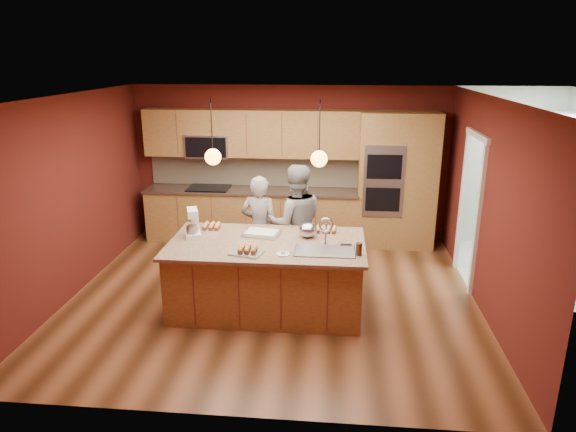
# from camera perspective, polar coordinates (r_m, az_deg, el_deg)

# --- Properties ---
(floor) EXTENTS (5.50, 5.50, 0.00)m
(floor) POSITION_cam_1_polar(r_m,az_deg,el_deg) (7.19, -1.65, -8.84)
(floor) COLOR #452611
(floor) RESTS_ON ground
(ceiling) EXTENTS (5.50, 5.50, 0.00)m
(ceiling) POSITION_cam_1_polar(r_m,az_deg,el_deg) (6.46, -1.86, 13.13)
(ceiling) COLOR white
(ceiling) RESTS_ON ground
(wall_back) EXTENTS (5.50, 0.00, 5.50)m
(wall_back) POSITION_cam_1_polar(r_m,az_deg,el_deg) (9.12, 0.19, 5.87)
(wall_back) COLOR #4F1712
(wall_back) RESTS_ON ground
(wall_front) EXTENTS (5.50, 0.00, 5.50)m
(wall_front) POSITION_cam_1_polar(r_m,az_deg,el_deg) (4.39, -5.80, -7.46)
(wall_front) COLOR #4F1712
(wall_front) RESTS_ON ground
(wall_left) EXTENTS (0.00, 5.00, 5.00)m
(wall_left) POSITION_cam_1_polar(r_m,az_deg,el_deg) (7.55, -22.96, 1.97)
(wall_left) COLOR #4F1712
(wall_left) RESTS_ON ground
(wall_right) EXTENTS (0.00, 5.00, 5.00)m
(wall_right) POSITION_cam_1_polar(r_m,az_deg,el_deg) (6.93, 21.43, 0.86)
(wall_right) COLOR #4F1712
(wall_right) RESTS_ON ground
(cabinet_run) EXTENTS (3.74, 0.64, 2.30)m
(cabinet_run) POSITION_cam_1_polar(r_m,az_deg,el_deg) (9.04, -4.26, 3.34)
(cabinet_run) COLOR brown
(cabinet_run) RESTS_ON floor
(oven_column) EXTENTS (1.30, 0.62, 2.30)m
(oven_column) POSITION_cam_1_polar(r_m,az_deg,el_deg) (8.89, 11.96, 3.86)
(oven_column) COLOR brown
(oven_column) RESTS_ON floor
(doorway_trim) EXTENTS (0.08, 1.11, 2.20)m
(doorway_trim) POSITION_cam_1_polar(r_m,az_deg,el_deg) (7.75, 19.51, 0.43)
(doorway_trim) COLOR silver
(doorway_trim) RESTS_ON wall_right
(pendant_left) EXTENTS (0.20, 0.20, 0.80)m
(pendant_left) POSITION_cam_1_polar(r_m,az_deg,el_deg) (6.36, -8.33, 6.55)
(pendant_left) COLOR black
(pendant_left) RESTS_ON ceiling
(pendant_right) EXTENTS (0.20, 0.20, 0.80)m
(pendant_right) POSITION_cam_1_polar(r_m,az_deg,el_deg) (6.18, 3.48, 6.40)
(pendant_right) COLOR black
(pendant_right) RESTS_ON ceiling
(island) EXTENTS (2.49, 1.39, 1.30)m
(island) POSITION_cam_1_polar(r_m,az_deg,el_deg) (6.69, -2.21, -6.51)
(island) COLOR brown
(island) RESTS_ON floor
(person_left) EXTENTS (0.63, 0.47, 1.55)m
(person_left) POSITION_cam_1_polar(r_m,az_deg,el_deg) (7.49, -3.15, -1.32)
(person_left) COLOR black
(person_left) RESTS_ON floor
(person_right) EXTENTS (0.96, 0.83, 1.73)m
(person_right) POSITION_cam_1_polar(r_m,az_deg,el_deg) (7.41, 0.82, -0.81)
(person_right) COLOR slate
(person_right) RESTS_ON floor
(stand_mixer) EXTENTS (0.27, 0.31, 0.37)m
(stand_mixer) POSITION_cam_1_polar(r_m,az_deg,el_deg) (6.79, -10.52, -0.95)
(stand_mixer) COLOR white
(stand_mixer) RESTS_ON island
(sheet_cake) EXTENTS (0.52, 0.43, 0.05)m
(sheet_cake) POSITION_cam_1_polar(r_m,az_deg,el_deg) (6.79, -2.94, -1.91)
(sheet_cake) COLOR silver
(sheet_cake) RESTS_ON island
(cooling_rack) EXTENTS (0.43, 0.36, 0.02)m
(cooling_rack) POSITION_cam_1_polar(r_m,az_deg,el_deg) (6.17, -4.63, -4.09)
(cooling_rack) COLOR #9E9FA5
(cooling_rack) RESTS_ON island
(mixing_bowl) EXTENTS (0.24, 0.24, 0.20)m
(mixing_bowl) POSITION_cam_1_polar(r_m,az_deg,el_deg) (6.67, 2.23, -1.58)
(mixing_bowl) COLOR #B5B7BC
(mixing_bowl) RESTS_ON island
(plate) EXTENTS (0.16, 0.16, 0.01)m
(plate) POSITION_cam_1_polar(r_m,az_deg,el_deg) (6.12, -0.55, -4.25)
(plate) COLOR silver
(plate) RESTS_ON island
(tumbler) EXTENTS (0.08, 0.08, 0.15)m
(tumbler) POSITION_cam_1_polar(r_m,az_deg,el_deg) (6.14, 7.88, -3.68)
(tumbler) COLOR #341D0C
(tumbler) RESTS_ON island
(phone) EXTENTS (0.15, 0.08, 0.01)m
(phone) POSITION_cam_1_polar(r_m,az_deg,el_deg) (6.45, 6.46, -3.22)
(phone) COLOR black
(phone) RESTS_ON island
(cupcakes_left) EXTENTS (0.24, 0.24, 0.07)m
(cupcakes_left) POSITION_cam_1_polar(r_m,az_deg,el_deg) (7.09, -8.48, -1.10)
(cupcakes_left) COLOR #DB9D4E
(cupcakes_left) RESTS_ON island
(cupcakes_rack) EXTENTS (0.24, 0.24, 0.07)m
(cupcakes_rack) POSITION_cam_1_polar(r_m,az_deg,el_deg) (6.18, -4.47, -3.64)
(cupcakes_rack) COLOR #DB9D4E
(cupcakes_rack) RESTS_ON island
(cupcakes_right) EXTENTS (0.29, 0.22, 0.06)m
(cupcakes_right) POSITION_cam_1_polar(r_m,az_deg,el_deg) (6.91, 4.26, -1.49)
(cupcakes_right) COLOR #DB9D4E
(cupcakes_right) RESTS_ON island
(washer) EXTENTS (0.84, 0.85, 1.08)m
(washer) POSITION_cam_1_polar(r_m,az_deg,el_deg) (8.48, 28.45, -2.93)
(washer) COLOR white
(washer) RESTS_ON floor
(dryer) EXTENTS (0.78, 0.79, 1.00)m
(dryer) POSITION_cam_1_polar(r_m,az_deg,el_deg) (8.99, 27.46, -1.97)
(dryer) COLOR white
(dryer) RESTS_ON floor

